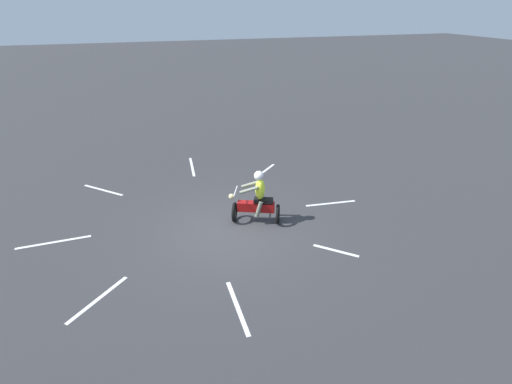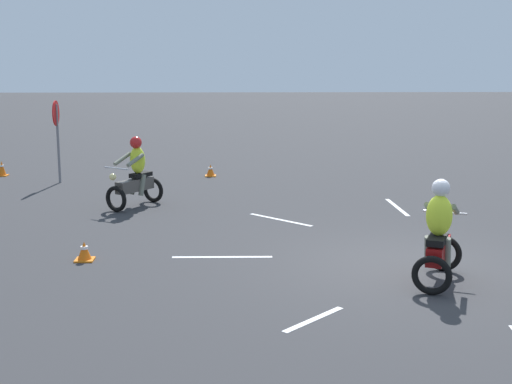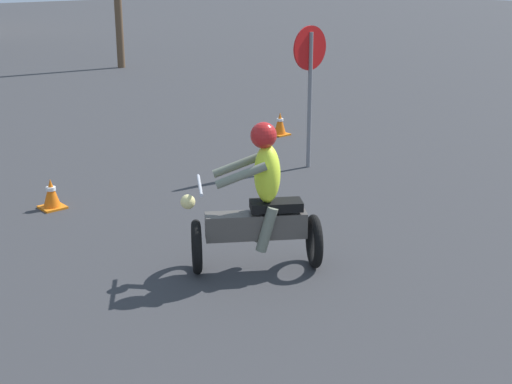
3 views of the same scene
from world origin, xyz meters
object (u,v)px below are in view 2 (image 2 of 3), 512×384
object	(u,v)px
motorcycle_rider_foreground	(439,238)
traffic_cone_mid_left	(211,171)
traffic_cone_mid_center	(2,169)
traffic_cone_near_right	(84,251)
motorcycle_rider_background	(136,176)
stop_sign	(57,125)

from	to	relation	value
motorcycle_rider_foreground	traffic_cone_mid_left	size ratio (longest dim) A/B	4.64
motorcycle_rider_foreground	traffic_cone_mid_center	world-z (taller)	motorcycle_rider_foreground
traffic_cone_near_right	motorcycle_rider_foreground	bearing A→B (deg)	-103.63
traffic_cone_mid_left	motorcycle_rider_background	bearing A→B (deg)	159.64
motorcycle_rider_foreground	traffic_cone_mid_center	size ratio (longest dim) A/B	3.67
stop_sign	traffic_cone_mid_center	bearing A→B (deg)	58.96
motorcycle_rider_foreground	traffic_cone_near_right	world-z (taller)	motorcycle_rider_foreground
motorcycle_rider_foreground	traffic_cone_mid_left	xyz separation A→B (m)	(10.24, 3.90, -0.55)
motorcycle_rider_background	traffic_cone_mid_center	size ratio (longest dim) A/B	3.67
traffic_cone_mid_center	motorcycle_rider_background	bearing A→B (deg)	-134.55
traffic_cone_mid_center	traffic_cone_mid_left	size ratio (longest dim) A/B	1.27
motorcycle_rider_foreground	traffic_cone_near_right	bearing A→B (deg)	-170.24
motorcycle_rider_background	traffic_cone_mid_left	xyz separation A→B (m)	(4.30, -1.60, -0.55)
stop_sign	traffic_cone_mid_left	bearing A→B (deg)	-77.04
motorcycle_rider_foreground	traffic_cone_near_right	xyz separation A→B (m)	(1.40, 5.78, -0.56)
traffic_cone_mid_center	traffic_cone_near_right	bearing A→B (deg)	-154.48
motorcycle_rider_background	traffic_cone_mid_center	world-z (taller)	motorcycle_rider_background
motorcycle_rider_foreground	stop_sign	size ratio (longest dim) A/B	0.72
motorcycle_rider_background	traffic_cone_mid_center	bearing A→B (deg)	-11.05
motorcycle_rider_foreground	motorcycle_rider_background	bearing A→B (deg)	156.25
traffic_cone_near_right	traffic_cone_mid_left	size ratio (longest dim) A/B	0.95
traffic_cone_near_right	traffic_cone_mid_center	size ratio (longest dim) A/B	0.75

